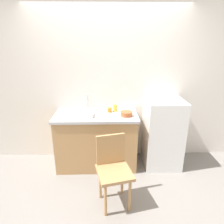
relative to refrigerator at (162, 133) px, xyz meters
The scene contains 11 objects.
ground_plane 1.23m from the refrigerator, 143.35° to the right, with size 8.00×8.00×0.00m, color gray.
back_wall 1.22m from the refrigerator, 158.67° to the left, with size 4.80×0.10×2.67m, color white.
cabinet_base 1.08m from the refrigerator, behind, with size 1.25×0.60×0.86m, color tan.
countertop 1.12m from the refrigerator, behind, with size 1.29×0.64×0.04m, color #B7B7BC.
faucet 1.33m from the refrigerator, 168.68° to the left, with size 0.02×0.02×0.24m, color #B7B7BC.
refrigerator is the anchor object (origin of this frame).
chair 1.19m from the refrigerator, 134.52° to the right, with size 0.48×0.48×0.89m.
dish_tray 1.30m from the refrigerator, behind, with size 0.28×0.20×0.05m, color white.
terracotta_bowl 0.72m from the refrigerator, behind, with size 0.18×0.18×0.07m, color #B25B33.
cup_orange 0.94m from the refrigerator, behind, with size 0.07×0.07×0.07m, color orange.
cup_yellow 0.87m from the refrigerator, behind, with size 0.06×0.06×0.11m, color yellow.
Camera 1 is at (-0.02, -2.27, 1.97)m, focal length 32.02 mm.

